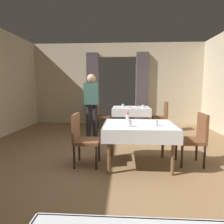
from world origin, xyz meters
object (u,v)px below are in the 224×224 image
(glass_mid_c, at_px, (129,124))
(plate_far_d, at_px, (130,108))
(dining_table_mid, at_px, (139,129))
(dining_table_far, at_px, (131,110))
(person_waiter_by_doorway, at_px, (92,102))
(glass_far_b, at_px, (143,106))
(chair_far_left, at_px, (101,114))
(plate_far_a, at_px, (136,107))
(chair_mid_left, at_px, (82,137))
(chair_mid_right, at_px, (195,137))
(flower_vase_mid, at_px, (127,116))
(chair_far_right, at_px, (162,115))
(glass_mid_b, at_px, (156,123))
(glass_far_c, at_px, (123,105))

(glass_mid_c, bearing_deg, plate_far_d, 88.21)
(dining_table_mid, bearing_deg, plate_far_d, 92.02)
(dining_table_far, xyz_separation_m, person_waiter_by_doorway, (-1.06, -1.28, 0.37))
(glass_mid_c, relative_size, glass_far_b, 1.23)
(chair_far_left, bearing_deg, person_waiter_by_doorway, -93.60)
(plate_far_a, relative_size, plate_far_d, 0.88)
(chair_far_left, bearing_deg, chair_mid_left, -89.76)
(plate_far_a, xyz_separation_m, glass_far_b, (0.21, -0.29, 0.04))
(chair_mid_left, height_order, plate_far_a, chair_mid_left)
(dining_table_far, height_order, chair_mid_right, chair_mid_right)
(flower_vase_mid, xyz_separation_m, glass_mid_c, (0.03, -0.49, -0.05))
(flower_vase_mid, distance_m, plate_far_a, 2.82)
(chair_mid_left, relative_size, chair_far_left, 1.00)
(flower_vase_mid, relative_size, glass_mid_c, 1.87)
(dining_table_mid, relative_size, person_waiter_by_doorway, 0.72)
(chair_mid_right, height_order, flower_vase_mid, flower_vase_mid)
(chair_far_left, relative_size, glass_mid_c, 8.64)
(dining_table_mid, bearing_deg, chair_mid_left, -176.78)
(chair_far_right, bearing_deg, flower_vase_mid, -113.77)
(plate_far_a, bearing_deg, person_waiter_by_doorway, -129.93)
(chair_mid_right, bearing_deg, glass_mid_b, -161.99)
(glass_mid_c, relative_size, glass_far_c, 1.18)
(chair_mid_left, bearing_deg, chair_far_right, 55.94)
(chair_far_left, bearing_deg, glass_mid_c, -74.88)
(chair_far_right, height_order, glass_far_c, chair_far_right)
(chair_mid_left, xyz_separation_m, chair_mid_right, (2.01, 0.14, 0.00))
(chair_mid_left, bearing_deg, glass_mid_c, -13.82)
(glass_mid_b, bearing_deg, glass_mid_c, -167.13)
(dining_table_mid, xyz_separation_m, chair_mid_right, (1.01, 0.08, -0.15))
(chair_mid_left, distance_m, chair_far_left, 2.90)
(chair_mid_right, xyz_separation_m, chair_far_left, (-2.03, 2.76, 0.00))
(chair_far_left, distance_m, glass_far_c, 0.78)
(chair_far_left, xyz_separation_m, flower_vase_mid, (0.81, -2.62, 0.34))
(chair_mid_right, relative_size, chair_far_right, 1.00)
(glass_far_b, bearing_deg, plate_far_d, -160.40)
(chair_mid_left, distance_m, plate_far_d, 2.81)
(glass_mid_c, height_order, plate_far_a, glass_mid_c)
(chair_far_right, bearing_deg, plate_far_a, 165.55)
(chair_far_right, bearing_deg, chair_mid_left, -124.06)
(person_waiter_by_doorway, bearing_deg, plate_far_a, 50.07)
(chair_mid_right, height_order, plate_far_d, chair_mid_right)
(glass_far_b, relative_size, glass_far_c, 0.96)
(glass_mid_c, relative_size, plate_far_a, 0.58)
(chair_mid_left, xyz_separation_m, glass_mid_b, (1.27, -0.10, 0.28))
(person_waiter_by_doorway, bearing_deg, glass_far_b, 39.34)
(chair_mid_right, distance_m, glass_mid_b, 0.83)
(chair_mid_left, xyz_separation_m, chair_far_right, (1.94, 2.87, 0.00))
(chair_far_left, bearing_deg, glass_far_c, 11.79)
(chair_mid_left, bearing_deg, chair_far_left, 90.24)
(dining_table_far, height_order, chair_far_left, chair_far_left)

